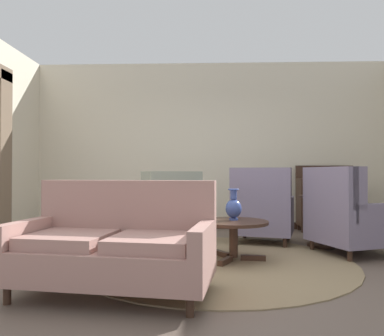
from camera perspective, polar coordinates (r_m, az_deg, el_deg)
The scene contains 12 objects.
ground at distance 4.07m, azimuth 3.56°, elevation -14.98°, with size 9.00×9.00×0.00m, color brown.
wall_back at distance 6.86m, azimuth 2.92°, elevation 3.42°, with size 6.59×0.08×3.01m, color beige.
baseboard_back at distance 6.85m, azimuth 2.93°, elevation -8.70°, with size 6.43×0.03×0.12m, color #382319.
area_rug at distance 4.36m, azimuth 3.45°, elevation -13.94°, with size 3.09×3.09×0.01m, color #847051.
coffee_table at distance 4.35m, azimuth 6.33°, elevation -9.19°, with size 0.79×0.79×0.46m.
porcelain_vase at distance 4.38m, azimuth 6.34°, elevation -5.96°, with size 0.19×0.19×0.36m.
settee at distance 3.24m, azimuth -11.63°, elevation -11.57°, with size 1.71×1.04×0.93m.
armchair_near_sideboard at distance 5.12m, azimuth -4.28°, elevation -7.19°, with size 1.16×1.17×1.02m.
armchair_near_window at distance 5.45m, azimuth 10.66°, elevation -6.53°, with size 1.01×0.99×1.07m.
armchair_far_left at distance 5.04m, azimuth 22.66°, elevation -7.09°, with size 1.14×1.11×1.07m.
side_table at distance 5.44m, azimuth 19.04°, elevation -6.84°, with size 0.58×0.58×0.69m.
sideboard at distance 6.89m, azimuth 19.88°, elevation -4.76°, with size 1.00×0.37×1.14m.
Camera 1 is at (-0.10, -3.95, 0.99)m, focal length 35.05 mm.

